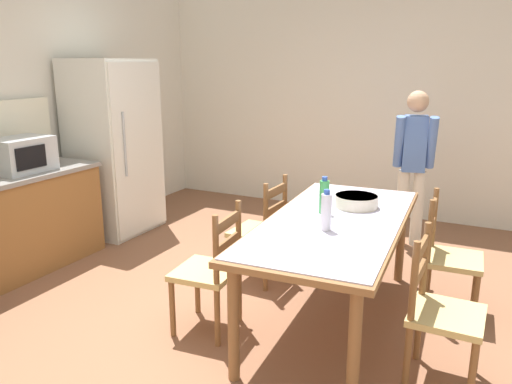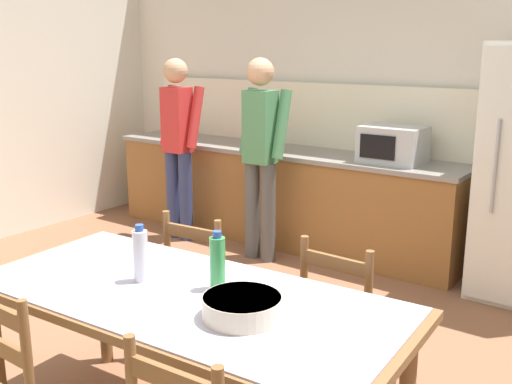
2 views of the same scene
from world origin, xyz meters
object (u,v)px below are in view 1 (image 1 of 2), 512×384
Objects in this scene: chair_side_near_right at (448,257)px; chair_side_near_left at (440,312)px; serving_bowl at (356,200)px; chair_side_far_left at (211,271)px; person_by_table at (413,161)px; refrigerator at (114,148)px; bottle_off_centre at (324,196)px; bottle_near_centre at (326,211)px; microwave at (20,155)px; chair_side_far_right at (261,231)px; dining_table at (335,230)px.

chair_side_near_left is at bearing -179.77° from chair_side_near_right.
serving_bowl is 0.35× the size of chair_side_far_left.
refrigerator is at bearing -85.45° from person_by_table.
chair_side_near_left is 1.00× the size of chair_side_near_right.
chair_side_near_right is (0.99, -1.43, 0.00)m from chair_side_far_left.
chair_side_far_left is 1.74m from chair_side_near_right.
bottle_off_centre is 0.32m from serving_bowl.
bottle_off_centre is (0.35, 0.13, 0.00)m from bottle_near_centre.
chair_side_far_left is at bearing -34.54° from person_by_table.
bottle_near_centre is (0.00, -2.82, -0.14)m from microwave.
chair_side_far_left is at bearing 134.58° from bottle_off_centre.
person_by_table is (2.26, 0.56, 0.44)m from chair_side_near_left.
bottle_near_centre reaches higher than chair_side_far_left.
serving_bowl is (0.26, -0.17, -0.07)m from bottle_off_centre.
person_by_table is (2.10, -0.19, -0.02)m from bottle_near_centre.
chair_side_far_right and chair_side_near_right have the same top height.
refrigerator is at bearing 80.30° from chair_side_near_right.
serving_bowl is 0.35× the size of chair_side_far_right.
person_by_table is (1.35, 0.51, 0.44)m from chair_side_near_right.
chair_side_far_right is 1.00× the size of chair_side_far_left.
microwave is at bearing -70.35° from chair_side_far_right.
serving_bowl is 0.35× the size of chair_side_near_right.
chair_side_far_right is at bearing 62.81° from chair_side_near_left.
refrigerator is 2.13m from chair_side_far_right.
chair_side_near_left is 1.74m from chair_side_far_right.
bottle_near_centre is 0.17× the size of person_by_table.
chair_side_far_right is at bearing 86.42° from serving_bowl.
chair_side_near_right is 1.51m from person_by_table.
dining_table is at bearing -107.98° from refrigerator.
person_by_table reaches higher than serving_bowl.
person_by_table reaches higher than dining_table.
microwave is at bearing 179.07° from refrigerator.
serving_bowl reaches higher than dining_table.
bottle_near_centre reaches higher than chair_side_near_left.
bottle_off_centre is at bearing 21.01° from bottle_near_centre.
chair_side_near_left and chair_side_far_left have the same top height.
dining_table is 0.38m from serving_bowl.
dining_table is at bearing 3.29° from bottle_near_centre.
chair_side_near_right is (0.75, -0.70, -0.46)m from bottle_near_centre.
bottle_near_centre is at bearing 133.77° from chair_side_near_right.
dining_table is at bearing 63.61° from chair_side_far_right.
serving_bowl is at bearing -3.09° from bottle_near_centre.
chair_side_far_right is 0.58× the size of person_by_table.
refrigerator is 0.90× the size of dining_table.
refrigerator reaches higher than chair_side_near_right.
microwave reaches higher than dining_table.
bottle_off_centre is at bearing -106.89° from refrigerator.
microwave is (-1.16, 0.02, 0.11)m from refrigerator.
chair_side_far_left is at bearing 94.12° from chair_side_near_left.
chair_side_far_left is (-0.24, -2.09, -0.60)m from microwave.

